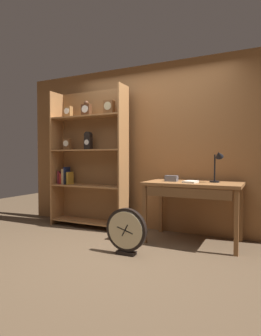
# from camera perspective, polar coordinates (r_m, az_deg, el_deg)

# --- Properties ---
(ground_plane) EXTENTS (10.00, 10.00, 0.00)m
(ground_plane) POSITION_cam_1_polar(r_m,az_deg,el_deg) (3.42, -4.23, -17.32)
(ground_plane) COLOR brown
(back_wood_panel) EXTENTS (4.80, 0.05, 2.60)m
(back_wood_panel) POSITION_cam_1_polar(r_m,az_deg,el_deg) (4.48, 4.68, 4.18)
(back_wood_panel) COLOR brown
(back_wood_panel) RESTS_ON ground
(bookshelf) EXTENTS (1.32, 0.34, 2.25)m
(bookshelf) POSITION_cam_1_polar(r_m,az_deg,el_deg) (4.70, -8.49, 1.90)
(bookshelf) COLOR #9E6B3D
(bookshelf) RESTS_ON ground
(workbench) EXTENTS (1.25, 0.72, 0.81)m
(workbench) POSITION_cam_1_polar(r_m,az_deg,el_deg) (3.85, 12.50, -4.18)
(workbench) COLOR brown
(workbench) RESTS_ON ground
(desk_lamp) EXTENTS (0.18, 0.18, 0.43)m
(desk_lamp) POSITION_cam_1_polar(r_m,az_deg,el_deg) (3.82, 17.13, 1.04)
(desk_lamp) COLOR black
(desk_lamp) RESTS_ON workbench
(toolbox_small) EXTENTS (0.17, 0.10, 0.08)m
(toolbox_small) POSITION_cam_1_polar(r_m,az_deg,el_deg) (3.92, 8.26, -2.09)
(toolbox_small) COLOR #595960
(toolbox_small) RESTS_ON workbench
(open_repair_manual) EXTENTS (0.18, 0.23, 0.02)m
(open_repair_manual) POSITION_cam_1_polar(r_m,az_deg,el_deg) (3.74, 12.07, -2.73)
(open_repair_manual) COLOR silver
(open_repair_manual) RESTS_ON workbench
(round_clock_large) EXTENTS (0.51, 0.11, 0.55)m
(round_clock_large) POSITION_cam_1_polar(r_m,az_deg,el_deg) (3.39, -0.87, -12.59)
(round_clock_large) COLOR black
(round_clock_large) RESTS_ON ground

